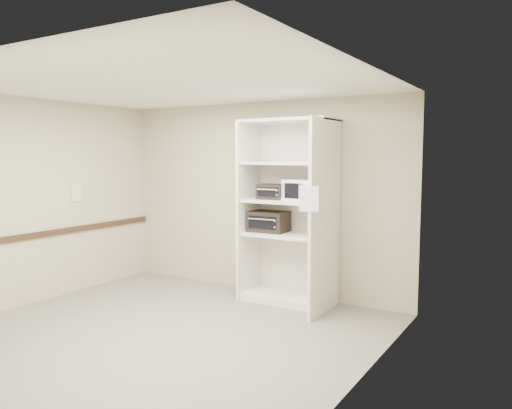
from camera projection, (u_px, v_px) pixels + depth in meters
The scene contains 12 objects.
floor at pixel (167, 331), 5.56m from camera, with size 4.50×4.00×0.01m, color slate.
ceiling at pixel (163, 84), 5.29m from camera, with size 4.50×4.00×0.01m, color white.
wall_back at pixel (260, 198), 7.13m from camera, with size 4.50×0.02×2.70m, color #BAAF91.
wall_left at pixel (36, 201), 6.59m from camera, with size 0.02×4.00×2.70m, color #BAAF91.
wall_right at pixel (365, 226), 4.26m from camera, with size 0.02×4.00×2.70m, color #BAAF91.
shelving_unit at pixel (291, 218), 6.55m from camera, with size 1.24×0.92×2.42m.
microwave at pixel (303, 190), 6.41m from camera, with size 0.45×0.34×0.27m, color white.
toaster_oven_upper at pixel (272, 192), 6.62m from camera, with size 0.35×0.26×0.20m, color black.
toaster_oven_lower at pixel (269, 221), 6.76m from camera, with size 0.50×0.38×0.28m, color black.
paper_sign at pixel (309, 199), 5.70m from camera, with size 0.23×0.01×0.29m, color white.
chair_rail at pixel (39, 235), 6.62m from camera, with size 0.04×3.98×0.08m, color #332013.
wall_poster at pixel (77, 192), 7.12m from camera, with size 0.01×0.19×0.26m, color white.
Camera 1 is at (3.65, -4.09, 1.94)m, focal length 35.00 mm.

